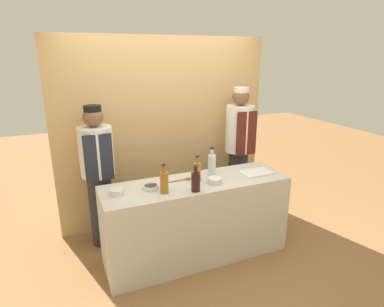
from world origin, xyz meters
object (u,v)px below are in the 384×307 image
Objects in this scene: bottle_amber at (164,182)px; cutting_board at (256,173)px; sauce_bowl_brown at (117,191)px; chef_right at (239,148)px; bottle_vinegar at (197,171)px; bottle_clear at (212,164)px; sauce_bowl_white at (215,180)px; chef_left at (98,173)px; wooden_spoon at (183,179)px; bottle_wine at (196,181)px; sauce_bowl_purple at (151,187)px.

cutting_board is at bearing 4.53° from bottle_amber.
sauce_bowl_brown is 1.87m from chef_right.
sauce_bowl_brown is 0.50× the size of bottle_vinegar.
bottle_clear reaches higher than bottle_vinegar.
cutting_board is at bearing -105.48° from chef_right.
chef_left is at bearing 144.26° from sauce_bowl_white.
cutting_board is 0.19× the size of chef_right.
bottle_amber is 0.37m from wooden_spoon.
bottle_vinegar is at bearing 0.76° from sauce_bowl_brown.
bottle_wine is 0.16× the size of chef_left.
chef_left is (-1.64, 0.71, -0.00)m from cutting_board.
bottle_amber is at bearing -159.24° from bottle_clear.
bottle_vinegar reaches higher than sauce_bowl_brown.
cutting_board is 0.53m from bottle_clear.
bottle_amber is 0.96m from chef_left.
bottle_clear is 0.20× the size of chef_left.
sauce_bowl_brown is 0.43× the size of bottle_clear.
bottle_amber is 0.18× the size of chef_left.
chef_right is (0.69, 0.56, -0.05)m from bottle_clear.
cutting_board is at bearing -23.33° from chef_left.
bottle_amber is (-0.30, 0.08, 0.01)m from bottle_wine.
wooden_spoon is (0.38, 0.09, -0.01)m from sauce_bowl_purple.
sauce_bowl_purple reaches higher than wooden_spoon.
sauce_bowl_brown is at bearing -82.26° from chef_left.
cutting_board is 0.85m from bottle_wine.
sauce_bowl_purple is 0.48× the size of cutting_board.
sauce_bowl_white reaches higher than wooden_spoon.
bottle_wine is 1.35m from chef_right.
sauce_bowl_white reaches higher than sauce_bowl_purple.
cutting_board is at bearing -17.15° from bottle_clear.
bottle_wine is 0.27m from bottle_vinegar.
bottle_vinegar is at bearing 1.78° from sauce_bowl_purple.
chef_right reaches higher than chef_left.
cutting_board is (1.55, -0.05, -0.02)m from sauce_bowl_brown.
sauce_bowl_brown is 0.34m from sauce_bowl_purple.
chef_left reaches higher than sauce_bowl_brown.
cutting_board is at bearing -2.25° from sauce_bowl_purple.
sauce_bowl_brown is 0.46m from bottle_amber.
sauce_bowl_brown is 0.49× the size of wooden_spoon.
chef_right reaches higher than bottle_vinegar.
bottle_vinegar is (0.85, 0.01, 0.08)m from sauce_bowl_brown.
sauce_bowl_purple is at bearing -57.26° from chef_left.
wooden_spoon is at bearing 12.79° from sauce_bowl_purple.
sauce_bowl_brown is at bearing 162.77° from bottle_wine.
bottle_wine reaches higher than sauce_bowl_white.
chef_right is at bearing 31.16° from bottle_amber.
sauce_bowl_purple is 0.58× the size of bottle_vinegar.
chef_left reaches higher than bottle_clear.
bottle_wine reaches higher than wooden_spoon.
bottle_clear is 1.13× the size of wooden_spoon.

